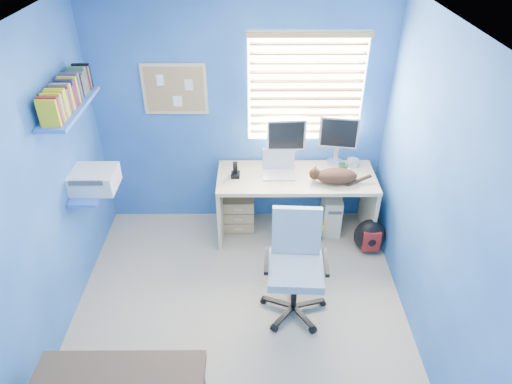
{
  "coord_description": "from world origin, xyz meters",
  "views": [
    {
      "loc": [
        0.13,
        -2.72,
        3.23
      ],
      "look_at": [
        0.15,
        0.65,
        0.95
      ],
      "focal_mm": 32.0,
      "sensor_mm": 36.0,
      "label": 1
    }
  ],
  "objects_px": {
    "desk": "(295,205)",
    "cat": "(337,176)",
    "laptop": "(279,166)",
    "office_chair": "(295,278)",
    "tower_pc": "(331,210)"
  },
  "relations": [
    {
      "from": "desk",
      "to": "cat",
      "type": "relative_size",
      "value": 3.96
    },
    {
      "from": "laptop",
      "to": "cat",
      "type": "bearing_deg",
      "value": -14.12
    },
    {
      "from": "desk",
      "to": "laptop",
      "type": "bearing_deg",
      "value": 173.56
    },
    {
      "from": "laptop",
      "to": "desk",
      "type": "bearing_deg",
      "value": -6.62
    },
    {
      "from": "desk",
      "to": "office_chair",
      "type": "distance_m",
      "value": 1.09
    },
    {
      "from": "desk",
      "to": "tower_pc",
      "type": "relative_size",
      "value": 3.62
    },
    {
      "from": "desk",
      "to": "cat",
      "type": "xyz_separation_m",
      "value": [
        0.39,
        -0.12,
        0.44
      ]
    },
    {
      "from": "laptop",
      "to": "office_chair",
      "type": "bearing_deg",
      "value": -84.98
    },
    {
      "from": "laptop",
      "to": "office_chair",
      "type": "distance_m",
      "value": 1.21
    },
    {
      "from": "tower_pc",
      "to": "cat",
      "type": "bearing_deg",
      "value": -94.79
    },
    {
      "from": "desk",
      "to": "laptop",
      "type": "relative_size",
      "value": 4.94
    },
    {
      "from": "cat",
      "to": "tower_pc",
      "type": "xyz_separation_m",
      "value": [
        0.03,
        0.22,
        -0.59
      ]
    },
    {
      "from": "tower_pc",
      "to": "office_chair",
      "type": "relative_size",
      "value": 0.46
    },
    {
      "from": "desk",
      "to": "cat",
      "type": "distance_m",
      "value": 0.6
    },
    {
      "from": "tower_pc",
      "to": "office_chair",
      "type": "distance_m",
      "value": 1.29
    }
  ]
}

